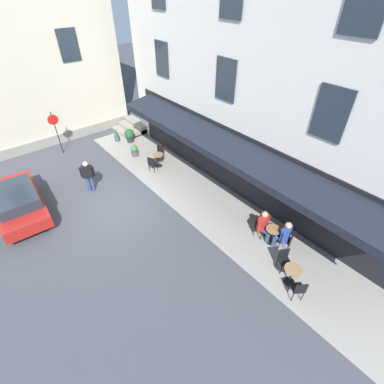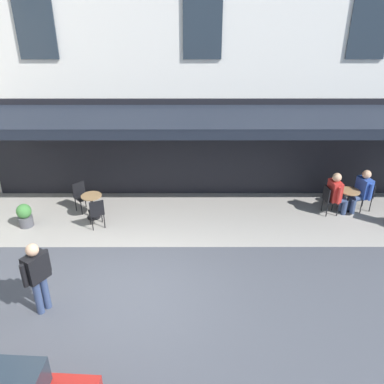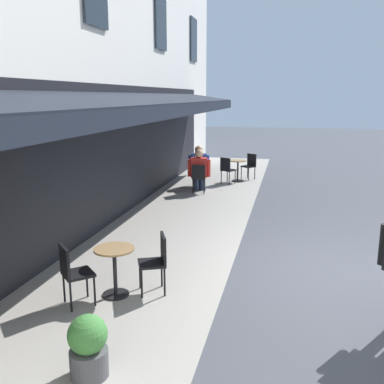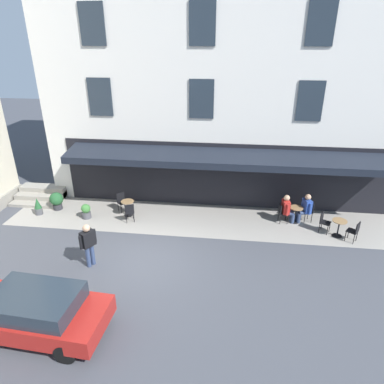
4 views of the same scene
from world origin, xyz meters
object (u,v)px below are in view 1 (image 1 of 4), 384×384
object	(u,v)px
cafe_chair_black_kerbside	(259,225)
seated_companion_in_blue	(284,234)
cafe_chair_black_near_door	(284,258)
potted_plant_by_steps	(117,135)
walking_pedestrian_in_black	(88,174)
potted_plant_entrance_right	(134,151)
seated_patron_in_red	(264,225)
cafe_chair_black_under_awning	(299,289)
cafe_table_near_entrance	(158,158)
cafe_chair_black_back_row	(288,239)
cafe_chair_black_corner_left	(160,152)
potted_plant_under_sign	(130,135)
cafe_chair_black_corner_right	(152,163)
no_parking_sign	(55,125)
parked_car_red	(18,201)
cafe_table_mid_terrace	(273,234)
cafe_table_streetside	(292,273)

from	to	relation	value
cafe_chair_black_kerbside	seated_companion_in_blue	world-z (taller)	seated_companion_in_blue
cafe_chair_black_near_door	potted_plant_by_steps	world-z (taller)	cafe_chair_black_near_door
walking_pedestrian_in_black	potted_plant_entrance_right	distance (m)	3.85
seated_patron_in_red	cafe_chair_black_under_awning	bearing A→B (deg)	152.15
cafe_table_near_entrance	cafe_chair_black_back_row	world-z (taller)	cafe_chair_black_back_row
cafe_chair_black_corner_left	potted_plant_under_sign	size ratio (longest dim) A/B	1.04
cafe_chair_black_under_awning	seated_patron_in_red	xyz separation A→B (m)	(2.52, -1.33, 0.17)
cafe_table_near_entrance	potted_plant_entrance_right	world-z (taller)	cafe_table_near_entrance
cafe_chair_black_corner_right	cafe_chair_black_under_awning	size ratio (longest dim) A/B	1.00
walking_pedestrian_in_black	cafe_chair_black_near_door	bearing A→B (deg)	-158.80
no_parking_sign	parked_car_red	bearing A→B (deg)	142.56
cafe_table_near_entrance	cafe_table_mid_terrace	world-z (taller)	same
walking_pedestrian_in_black	cafe_table_mid_terrace	bearing A→B (deg)	-152.15
cafe_table_mid_terrace	no_parking_sign	world-z (taller)	no_parking_sign
cafe_chair_black_back_row	cafe_chair_black_near_door	bearing A→B (deg)	116.28
cafe_chair_black_near_door	potted_plant_under_sign	world-z (taller)	cafe_chair_black_near_door
cafe_chair_black_corner_right	seated_companion_in_blue	xyz separation A→B (m)	(-7.85, -1.00, 0.17)
cafe_chair_black_near_door	seated_patron_in_red	distance (m)	1.61
cafe_table_mid_terrace	cafe_table_near_entrance	bearing A→B (deg)	2.20
potted_plant_under_sign	walking_pedestrian_in_black	bearing A→B (deg)	129.40
potted_plant_entrance_right	cafe_chair_black_near_door	bearing A→B (deg)	-179.70
cafe_chair_black_corner_left	potted_plant_under_sign	distance (m)	3.20
cafe_chair_black_corner_left	seated_patron_in_red	distance (m)	7.75
cafe_table_near_entrance	cafe_chair_black_corner_left	distance (m)	0.63
cafe_chair_black_corner_right	cafe_chair_black_corner_left	xyz separation A→B (m)	(0.70, -1.03, 0.00)
seated_companion_in_blue	potted_plant_entrance_right	distance (m)	10.02
cafe_chair_black_back_row	cafe_chair_black_kerbside	bearing A→B (deg)	12.27
cafe_chair_black_under_awning	cafe_table_near_entrance	bearing A→B (deg)	-6.34
cafe_chair_black_kerbside	cafe_chair_black_back_row	world-z (taller)	same
cafe_table_mid_terrace	cafe_chair_black_under_awning	world-z (taller)	cafe_chair_black_under_awning
cafe_chair_black_corner_left	cafe_table_mid_terrace	distance (m)	8.15
cafe_chair_black_corner_right	parked_car_red	bearing A→B (deg)	82.39
cafe_table_near_entrance	cafe_chair_black_near_door	bearing A→B (deg)	177.28
cafe_chair_black_under_awning	potted_plant_by_steps	world-z (taller)	cafe_chair_black_under_awning
no_parking_sign	parked_car_red	size ratio (longest dim) A/B	0.59
cafe_chair_black_corner_left	cafe_chair_black_near_door	size ratio (longest dim) A/B	1.00
cafe_table_near_entrance	cafe_table_streetside	size ratio (longest dim) A/B	1.00
cafe_chair_black_back_row	cafe_chair_black_near_door	world-z (taller)	same
cafe_chair_black_near_door	cafe_chair_black_back_row	bearing A→B (deg)	-63.72
cafe_table_mid_terrace	seated_patron_in_red	world-z (taller)	seated_patron_in_red
cafe_chair_black_kerbside	potted_plant_under_sign	world-z (taller)	cafe_chair_black_kerbside
potted_plant_under_sign	parked_car_red	xyz separation A→B (m)	(-3.02, 7.26, 0.23)
potted_plant_under_sign	seated_patron_in_red	bearing A→B (deg)	-179.86
walking_pedestrian_in_black	parked_car_red	size ratio (longest dim) A/B	0.39
cafe_chair_black_corner_right	seated_patron_in_red	xyz separation A→B (m)	(-7.05, -0.82, 0.17)
cafe_chair_black_near_door	potted_plant_entrance_right	xyz separation A→B (m)	(10.62, 0.06, -0.19)
cafe_table_streetside	potted_plant_under_sign	world-z (taller)	potted_plant_under_sign
cafe_chair_black_corner_left	cafe_chair_black_back_row	world-z (taller)	same
cafe_table_mid_terrace	cafe_chair_black_kerbside	bearing A→B (deg)	7.46
cafe_chair_black_back_row	cafe_chair_black_under_awning	world-z (taller)	same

